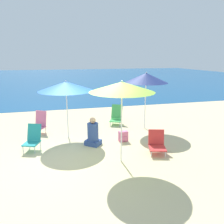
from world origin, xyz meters
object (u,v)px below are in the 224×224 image
beach_umbrella_lime (122,87)px  person_seated_near (93,134)px  beach_umbrella_blue (66,86)px  beach_chair_pink (39,123)px  beach_umbrella_navy (146,78)px  beach_chair_teal (33,138)px  backpack_pink (123,136)px  beach_chair_red (157,143)px  beach_chair_green (116,116)px

beach_umbrella_lime → person_seated_near: (-0.56, 1.34, -1.68)m
beach_umbrella_blue → person_seated_near: beach_umbrella_blue is taller
beach_umbrella_lime → beach_chair_pink: beach_umbrella_lime is taller
beach_umbrella_navy → beach_umbrella_blue: beach_umbrella_navy is taller
beach_umbrella_navy → beach_umbrella_lime: bearing=-124.3°
beach_chair_teal → backpack_pink: bearing=18.7°
beach_umbrella_lime → backpack_pink: 2.40m
beach_umbrella_blue → person_seated_near: size_ratio=2.19×
beach_umbrella_lime → beach_chair_red: size_ratio=3.30×
beach_umbrella_blue → beach_chair_teal: bearing=-144.1°
beach_umbrella_navy → beach_chair_red: size_ratio=3.32×
beach_umbrella_lime → person_seated_near: bearing=112.6°
beach_umbrella_lime → beach_chair_pink: bearing=127.5°
beach_umbrella_blue → backpack_pink: (1.79, -0.85, -1.66)m
beach_umbrella_blue → beach_chair_pink: beach_umbrella_blue is taller
beach_chair_green → beach_chair_teal: (-3.21, -1.95, 0.02)m
beach_umbrella_navy → beach_umbrella_lime: 3.11m
beach_umbrella_lime → beach_chair_red: (1.20, 0.29, -1.75)m
beach_umbrella_blue → beach_chair_teal: (-1.11, -0.80, -1.45)m
person_seated_near → beach_umbrella_blue: bearing=79.2°
beach_umbrella_lime → backpack_pink: beach_umbrella_lime is taller
beach_chair_teal → backpack_pink: 2.91m
beach_umbrella_lime → backpack_pink: (0.49, 1.39, -1.88)m
beach_umbrella_blue → beach_chair_green: (2.10, 1.14, -1.47)m
backpack_pink → beach_umbrella_lime: bearing=-109.4°
beach_umbrella_lime → beach_chair_pink: size_ratio=2.72×
beach_umbrella_blue → beach_chair_teal: 1.99m
beach_umbrella_blue → beach_chair_pink: bearing=142.5°
beach_chair_green → beach_chair_teal: bearing=-123.7°
beach_umbrella_blue → beach_umbrella_navy: bearing=6.0°
beach_chair_pink → backpack_pink: bearing=0.9°
beach_umbrella_lime → beach_chair_teal: beach_umbrella_lime is taller
beach_chair_green → beach_chair_teal: 3.75m
person_seated_near → beach_chair_green: bearing=6.4°
beach_umbrella_lime → beach_chair_pink: 4.17m
beach_chair_green → beach_chair_pink: 3.14m
beach_chair_red → beach_chair_pink: 4.46m
beach_chair_red → person_seated_near: 2.04m
beach_chair_pink → person_seated_near: 2.44m
beach_chair_pink → backpack_pink: beach_chair_pink is taller
beach_umbrella_navy → beach_chair_green: (-0.95, 0.82, -1.66)m
beach_chair_pink → beach_chair_green: bearing=37.7°
backpack_pink → beach_chair_red: bearing=-57.4°
beach_umbrella_blue → beach_chair_red: bearing=-38.0°
beach_umbrella_lime → beach_chair_teal: bearing=149.1°
beach_umbrella_navy → beach_chair_red: bearing=-103.6°
beach_umbrella_navy → beach_umbrella_lime: beach_umbrella_navy is taller
person_seated_near → beach_chair_red: bearing=-80.8°
beach_umbrella_lime → beach_chair_green: 3.87m
beach_chair_red → person_seated_near: bearing=165.1°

